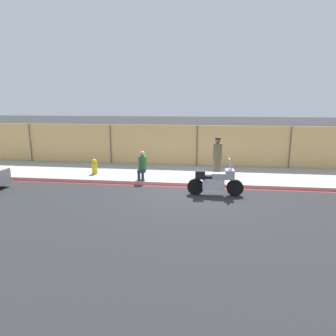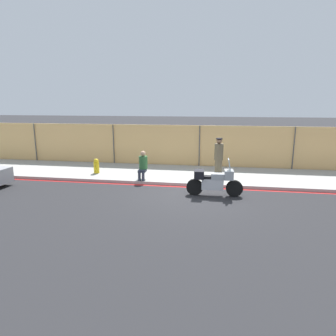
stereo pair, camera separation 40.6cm
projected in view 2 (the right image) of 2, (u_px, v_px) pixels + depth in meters
The scene contains 8 objects.
ground_plane at pixel (191, 194), 11.48m from camera, with size 120.00×120.00×0.00m, color #262628.
sidewalk at pixel (197, 175), 14.12m from camera, with size 34.75×3.59×0.13m.
curb_paint_stripe at pixel (193, 187), 12.31m from camera, with size 34.75×0.18×0.01m.
storefront_fence at pixel (199, 147), 15.71m from camera, with size 33.01×0.17×2.25m.
motorcycle at pixel (214, 181), 11.11m from camera, with size 2.09×0.54×1.42m.
officer_standing at pixel (219, 157), 13.52m from camera, with size 0.40×0.40×1.73m.
person_seated_on_curb at pixel (143, 164), 13.02m from camera, with size 0.37×0.64×1.23m.
fire_hydrant at pixel (96, 166), 14.14m from camera, with size 0.26×0.32×0.70m.
Camera 2 is at (0.90, -10.99, 3.46)m, focal length 32.00 mm.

